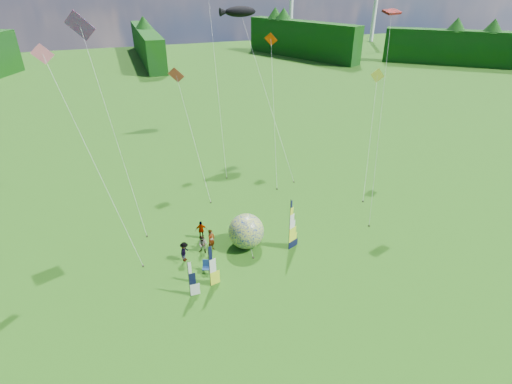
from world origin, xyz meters
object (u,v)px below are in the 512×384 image
object	(u,v)px
side_banner_left	(209,267)
spectator_a	(211,240)
feather_banner_main	(290,226)
spectator_b	(203,244)
spectator_d	(201,230)
side_banner_far	(189,280)
bol_inflatable	(246,231)
spectator_c	(185,252)
camp_chair	(206,267)
kite_whale	(266,86)

from	to	relation	value
side_banner_left	spectator_a	size ratio (longest dim) A/B	1.80
feather_banner_main	spectator_b	bearing A→B (deg)	139.33
feather_banner_main	spectator_d	size ratio (longest dim) A/B	2.75
side_banner_far	spectator_d	size ratio (longest dim) A/B	1.76
bol_inflatable	spectator_c	bearing A→B (deg)	-177.55
camp_chair	bol_inflatable	bearing A→B (deg)	49.12
spectator_b	spectator_c	distance (m)	1.61
side_banner_far	camp_chair	bearing A→B (deg)	53.85
camp_chair	kite_whale	world-z (taller)	kite_whale
side_banner_far	bol_inflatable	xyz separation A→B (m)	(5.32, 4.09, -0.02)
spectator_a	camp_chair	world-z (taller)	spectator_a
spectator_a	camp_chair	bearing A→B (deg)	-146.73
kite_whale	feather_banner_main	bearing A→B (deg)	-80.77
camp_chair	spectator_c	bearing A→B (deg)	141.70
bol_inflatable	spectator_b	world-z (taller)	bol_inflatable
spectator_c	spectator_d	bearing A→B (deg)	-2.84
spectator_d	bol_inflatable	bearing A→B (deg)	151.88
bol_inflatable	spectator_c	world-z (taller)	bol_inflatable
bol_inflatable	kite_whale	world-z (taller)	kite_whale
spectator_b	camp_chair	world-z (taller)	spectator_b
spectator_a	spectator_b	distance (m)	0.72
kite_whale	spectator_c	bearing A→B (deg)	-104.64
spectator_a	spectator_c	bearing A→B (deg)	161.28
side_banner_left	spectator_c	world-z (taller)	side_banner_left
side_banner_far	bol_inflatable	distance (m)	6.71
kite_whale	spectator_a	bearing A→B (deg)	-100.32
spectator_b	kite_whale	size ratio (longest dim) A/B	0.09
bol_inflatable	spectator_b	xyz separation A→B (m)	(-3.42, 0.30, -0.64)
spectator_a	spectator_c	distance (m)	2.30
side_banner_far	bol_inflatable	bearing A→B (deg)	39.40
bol_inflatable	spectator_c	size ratio (longest dim) A/B	1.72
feather_banner_main	spectator_a	xyz separation A→B (m)	(-5.69, 2.00, -1.28)
feather_banner_main	kite_whale	distance (m)	18.53
bol_inflatable	spectator_d	distance (m)	3.88
side_banner_left	spectator_b	xyz separation A→B (m)	(0.39, 3.90, -0.91)
side_banner_left	kite_whale	world-z (taller)	kite_whale
spectator_b	spectator_d	xyz separation A→B (m)	(0.30, 1.93, 0.04)
spectator_b	kite_whale	distance (m)	20.02
side_banner_left	bol_inflatable	size ratio (longest dim) A/B	1.19
kite_whale	bol_inflatable	bearing A→B (deg)	-91.90
camp_chair	kite_whale	xyz separation A→B (m)	(11.14, 17.34, 8.09)
spectator_b	side_banner_left	bearing A→B (deg)	-66.01
bol_inflatable	spectator_a	distance (m)	2.80
feather_banner_main	spectator_a	world-z (taller)	feather_banner_main
side_banner_left	kite_whale	xyz separation A→B (m)	(11.18, 18.84, 6.91)
bol_inflatable	kite_whale	xyz separation A→B (m)	(7.37, 15.23, 7.18)
bol_inflatable	camp_chair	world-z (taller)	bol_inflatable
side_banner_far	bol_inflatable	world-z (taller)	side_banner_far
spectator_d	kite_whale	xyz separation A→B (m)	(10.49, 13.01, 7.77)
side_banner_left	spectator_a	world-z (taller)	side_banner_left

